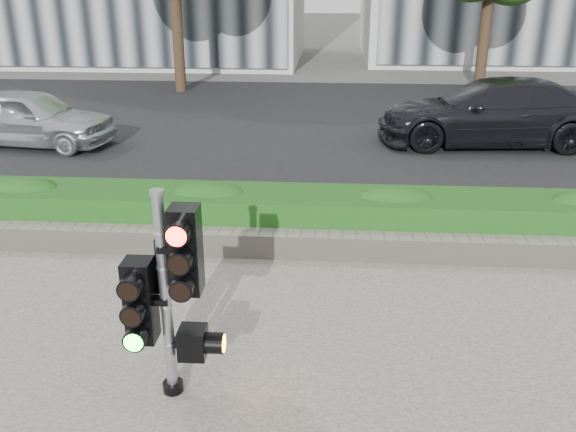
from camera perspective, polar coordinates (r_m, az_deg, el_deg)
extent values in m
plane|color=#51514C|center=(6.79, -1.27, -10.77)|extent=(120.00, 120.00, 0.00)
cube|color=black|center=(16.13, 2.08, 8.62)|extent=(60.00, 13.00, 0.02)
cube|color=gray|center=(9.57, 0.48, -0.33)|extent=(60.00, 0.25, 0.12)
cube|color=gray|center=(8.37, -0.07, -2.64)|extent=(12.00, 0.32, 0.34)
cube|color=#2D7A25|center=(8.90, 0.24, 0.08)|extent=(12.00, 1.00, 0.68)
cylinder|color=black|center=(20.90, -10.32, 16.85)|extent=(0.36, 0.36, 4.03)
cylinder|color=black|center=(21.85, 17.91, 15.80)|extent=(0.36, 0.36, 3.58)
cylinder|color=black|center=(5.98, -10.70, -15.39)|extent=(0.19, 0.19, 0.09)
cylinder|color=gray|center=(5.48, -11.37, -7.66)|extent=(0.10, 0.10, 1.94)
cylinder|color=gray|center=(5.08, -12.18, 2.15)|extent=(0.12, 0.12, 0.05)
cube|color=#FF1107|center=(5.18, -9.52, -3.16)|extent=(0.25, 0.25, 0.77)
cube|color=#14E51E|center=(5.52, -13.63, -7.71)|extent=(0.25, 0.25, 0.77)
cube|color=black|center=(5.54, -10.72, -4.25)|extent=(0.25, 0.25, 0.53)
cube|color=orange|center=(5.69, -8.89, -11.59)|extent=(0.25, 0.25, 0.28)
imported|color=silver|center=(15.00, -22.98, 8.48)|extent=(3.91, 1.98, 1.28)
imported|color=black|center=(14.69, 18.54, 9.21)|extent=(5.15, 2.25, 1.47)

